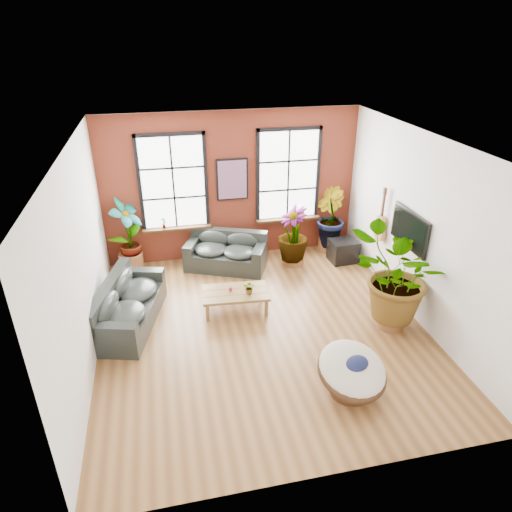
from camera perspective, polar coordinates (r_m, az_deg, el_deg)
The scene contains 19 objects.
room at distance 7.99m, azimuth 0.69°, elevation 1.72°, with size 6.04×6.54×3.54m.
sofa_back at distance 10.72m, azimuth -3.71°, elevation 0.50°, with size 2.03×1.54×0.84m.
sofa_left at distance 9.04m, azimuth -15.95°, elevation -6.01°, with size 1.44×2.33×0.86m.
coffee_table at distance 9.11m, azimuth -2.59°, elevation -4.74°, with size 1.35×0.83×0.50m.
papasan_chair at distance 7.34m, azimuth 11.93°, elevation -13.93°, with size 1.40×1.41×0.82m.
poster at distance 10.70m, azimuth -2.99°, elevation 9.53°, with size 0.74×0.06×0.98m.
tv_wall_unit at distance 9.49m, azimuth 17.62°, elevation 3.28°, with size 0.13×1.86×1.20m.
media_box at distance 11.22m, azimuth 10.86°, elevation 0.65°, with size 0.67×0.57×0.54m.
pot_back_left at distance 11.05m, azimuth -15.30°, elevation -0.67°, with size 0.73×0.73×0.41m.
pot_back_right at distance 11.72m, azimuth 9.00°, elevation 1.54°, with size 0.52×0.52×0.36m.
pot_right_wall at distance 9.09m, azimuth 16.48°, elevation -7.48°, with size 0.64×0.64×0.36m.
pot_mid at distance 10.97m, azimuth 4.67°, elevation -0.02°, with size 0.59×0.59×0.38m.
floor_plant_back_left at distance 10.73m, azimuth -15.71°, elevation 2.86°, with size 0.84×0.57×1.60m, color #275917.
floor_plant_back_right at distance 11.45m, azimuth 9.09°, elevation 4.83°, with size 0.82×0.66×1.49m, color #275917.
floor_plant_right_wall at distance 8.62m, azimuth 17.19°, elevation -2.66°, with size 1.63×1.41×1.81m, color #275917.
floor_plant_mid at distance 10.67m, azimuth 4.66°, elevation 2.78°, with size 0.73×0.73×1.31m, color #275917.
table_plant at distance 8.95m, azimuth -0.81°, elevation -3.97°, with size 0.24×0.21×0.26m, color #275917.
sill_plant_left at distance 10.84m, azimuth -11.48°, elevation 4.09°, with size 0.14×0.10×0.27m, color #275917.
sill_plant_right at distance 11.34m, azimuth 5.71°, elevation 5.55°, with size 0.15×0.15×0.27m, color #275917.
Camera 1 is at (-1.63, -6.89, 5.16)m, focal length 32.00 mm.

